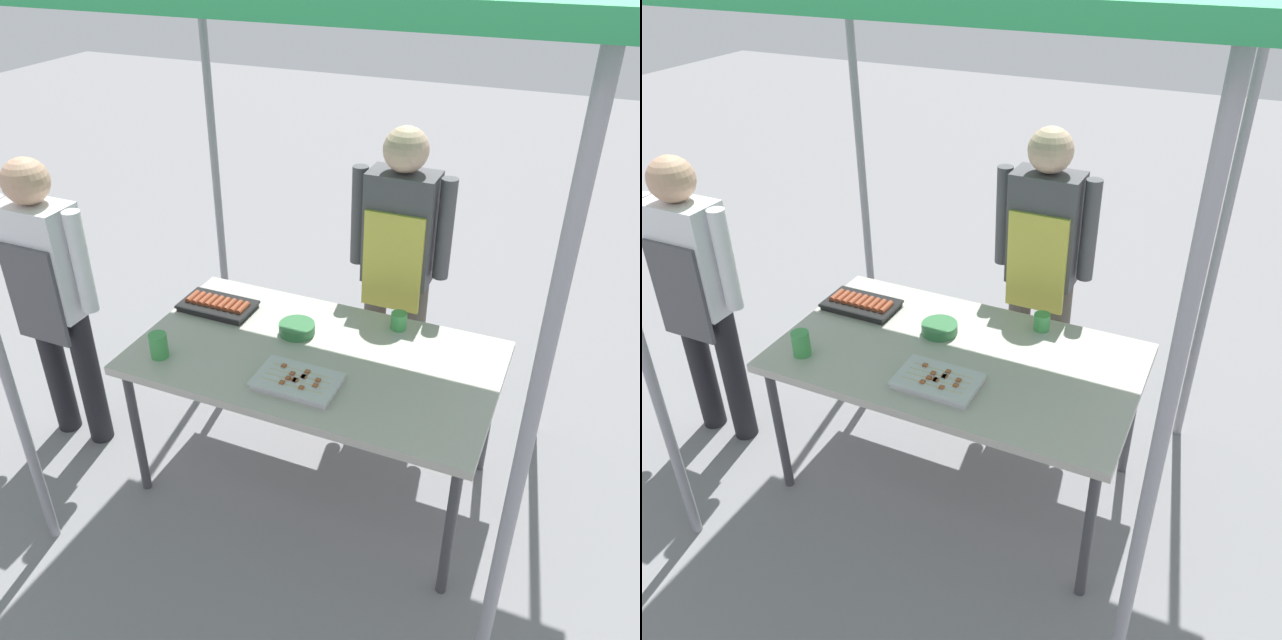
{
  "view_description": "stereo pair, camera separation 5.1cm",
  "coord_description": "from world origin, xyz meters",
  "views": [
    {
      "loc": [
        0.97,
        -2.2,
        2.42
      ],
      "look_at": [
        0.0,
        0.05,
        0.9
      ],
      "focal_mm": 37.0,
      "sensor_mm": 36.0,
      "label": 1
    },
    {
      "loc": [
        1.01,
        -2.17,
        2.42
      ],
      "look_at": [
        0.0,
        0.05,
        0.9
      ],
      "focal_mm": 37.0,
      "sensor_mm": 36.0,
      "label": 2
    }
  ],
  "objects": [
    {
      "name": "ground_plane",
      "position": [
        0.0,
        0.0,
        0.0
      ],
      "size": [
        18.0,
        18.0,
        0.0
      ],
      "primitive_type": "plane",
      "color": "slate"
    },
    {
      "name": "drink_cup_by_wok",
      "position": [
        -0.62,
        -0.29,
        0.81
      ],
      "size": [
        0.08,
        0.08,
        0.11
      ],
      "primitive_type": "cylinder",
      "color": "#3F994C",
      "rests_on": "stall_table"
    },
    {
      "name": "vendor_woman",
      "position": [
        0.15,
        0.72,
        0.94
      ],
      "size": [
        0.52,
        0.23,
        1.59
      ],
      "rotation": [
        0.0,
        0.0,
        3.14
      ],
      "color": "#595147",
      "rests_on": "ground"
    },
    {
      "name": "drink_cup_near_edge",
      "position": [
        0.27,
        0.35,
        0.79
      ],
      "size": [
        0.08,
        0.08,
        0.08
      ],
      "primitive_type": "cylinder",
      "color": "#3F994C",
      "rests_on": "stall_table"
    },
    {
      "name": "condiment_bowl",
      "position": [
        -0.15,
        0.13,
        0.77
      ],
      "size": [
        0.17,
        0.17,
        0.05
      ],
      "primitive_type": "cylinder",
      "color": "#33723F",
      "rests_on": "stall_table"
    },
    {
      "name": "tray_grilled_sausages",
      "position": [
        -0.6,
        0.17,
        0.77
      ],
      "size": [
        0.36,
        0.21,
        0.05
      ],
      "color": "black",
      "rests_on": "stall_table"
    },
    {
      "name": "customer_nearby",
      "position": [
        -1.29,
        -0.19,
        0.9
      ],
      "size": [
        0.52,
        0.22,
        1.53
      ],
      "color": "black",
      "rests_on": "ground"
    },
    {
      "name": "stall_table",
      "position": [
        0.0,
        0.0,
        0.7
      ],
      "size": [
        1.6,
        0.9,
        0.75
      ],
      "color": "#B7B2A8",
      "rests_on": "ground"
    },
    {
      "name": "tray_meat_skewers",
      "position": [
        0.02,
        -0.23,
        0.77
      ],
      "size": [
        0.35,
        0.22,
        0.04
      ],
      "color": "silver",
      "rests_on": "stall_table"
    }
  ]
}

